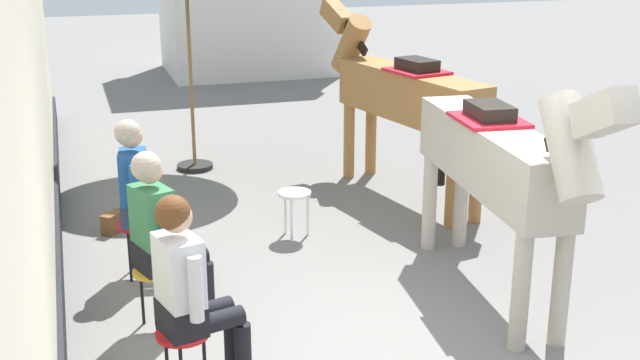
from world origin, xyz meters
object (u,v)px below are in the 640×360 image
seated_visitor_far (142,190)px  spare_stool_white (295,198)px  seated_visitor_middle (161,230)px  saddled_horse_near (499,161)px  seated_visitor_near (190,286)px  saddled_horse_far (403,93)px  satchel_bag (114,222)px

seated_visitor_far → spare_stool_white: 1.59m
seated_visitor_middle → saddled_horse_near: 2.64m
seated_visitor_far → spare_stool_white: (1.47, 0.48, -0.38)m
seated_visitor_near → seated_visitor_far: bearing=92.4°
saddled_horse_far → spare_stool_white: 1.88m
seated_visitor_near → seated_visitor_middle: size_ratio=1.00×
seated_visitor_far → saddled_horse_near: (2.63, -1.28, 0.38)m
saddled_horse_far → seated_visitor_far: bearing=-155.4°
saddled_horse_far → satchel_bag: (-3.15, -0.21, -1.06)m
seated_visitor_near → satchel_bag: 3.24m
seated_visitor_near → seated_visitor_middle: same height
saddled_horse_near → satchel_bag: saddled_horse_near is taller
seated_visitor_middle → seated_visitor_far: size_ratio=1.00×
seated_visitor_near → saddled_horse_far: saddled_horse_far is taller
saddled_horse_far → spare_stool_white: saddled_horse_far is taller
seated_visitor_far → seated_visitor_middle: bearing=-87.8°
spare_stool_white → satchel_bag: 1.82m
saddled_horse_near → saddled_horse_far: (0.31, 2.63, 0.00)m
seated_visitor_middle → spare_stool_white: bearing=45.6°
seated_visitor_middle → seated_visitor_far: 0.98m
seated_visitor_far → seated_visitor_near: bearing=-87.6°
seated_visitor_middle → spare_stool_white: 2.08m
spare_stool_white → satchel_bag: spare_stool_white is taller
seated_visitor_near → seated_visitor_far: (-0.09, 2.01, 0.00)m
seated_visitor_middle → saddled_horse_near: saddled_horse_near is taller
satchel_bag → saddled_horse_far: bearing=133.8°
saddled_horse_far → satchel_bag: 3.33m
seated_visitor_middle → saddled_horse_near: size_ratio=0.46×
seated_visitor_far → satchel_bag: size_ratio=4.96×
spare_stool_white → saddled_horse_near: bearing=-56.5°
seated_visitor_middle → seated_visitor_far: (-0.04, 0.98, 0.00)m
seated_visitor_near → satchel_bag: size_ratio=4.96×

